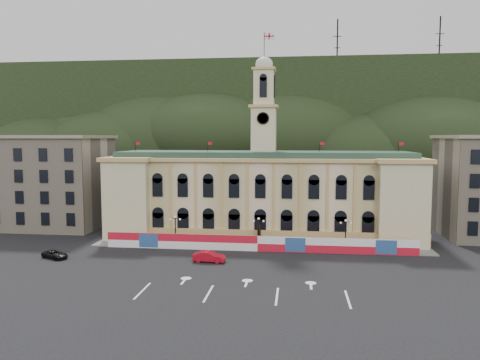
# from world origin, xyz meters

# --- Properties ---
(ground) EXTENTS (260.00, 260.00, 0.00)m
(ground) POSITION_xyz_m (0.00, 0.00, 0.00)
(ground) COLOR black
(ground) RESTS_ON ground
(lane_markings) EXTENTS (26.00, 10.00, 0.02)m
(lane_markings) POSITION_xyz_m (0.00, -5.00, 0.00)
(lane_markings) COLOR white
(lane_markings) RESTS_ON ground
(hill_ridge) EXTENTS (230.00, 80.00, 64.00)m
(hill_ridge) POSITION_xyz_m (0.03, 121.99, 19.48)
(hill_ridge) COLOR black
(hill_ridge) RESTS_ON ground
(city_hall) EXTENTS (56.20, 17.60, 37.10)m
(city_hall) POSITION_xyz_m (0.00, 27.63, 7.85)
(city_hall) COLOR beige
(city_hall) RESTS_ON ground
(side_building_left) EXTENTS (21.00, 17.00, 18.60)m
(side_building_left) POSITION_xyz_m (-43.00, 30.93, 9.33)
(side_building_left) COLOR #BFAD93
(side_building_left) RESTS_ON ground
(hoarding_fence) EXTENTS (50.00, 0.44, 2.50)m
(hoarding_fence) POSITION_xyz_m (0.06, 15.07, 1.25)
(hoarding_fence) COLOR red
(hoarding_fence) RESTS_ON ground
(pavement) EXTENTS (56.00, 5.50, 0.16)m
(pavement) POSITION_xyz_m (0.00, 17.75, 0.08)
(pavement) COLOR slate
(pavement) RESTS_ON ground
(statue) EXTENTS (1.40, 1.40, 3.72)m
(statue) POSITION_xyz_m (0.00, 18.00, 1.19)
(statue) COLOR #595651
(statue) RESTS_ON ground
(lamp_left) EXTENTS (1.96, 0.44, 5.15)m
(lamp_left) POSITION_xyz_m (-14.00, 17.00, 3.07)
(lamp_left) COLOR black
(lamp_left) RESTS_ON ground
(lamp_center) EXTENTS (1.96, 0.44, 5.15)m
(lamp_center) POSITION_xyz_m (0.00, 17.00, 3.07)
(lamp_center) COLOR black
(lamp_center) RESTS_ON ground
(lamp_right) EXTENTS (1.96, 0.44, 5.15)m
(lamp_right) POSITION_xyz_m (14.00, 17.00, 3.07)
(lamp_right) COLOR black
(lamp_right) RESTS_ON ground
(red_sedan) EXTENTS (2.15, 4.95, 1.58)m
(red_sedan) POSITION_xyz_m (-6.51, 7.70, 0.79)
(red_sedan) COLOR #AD0C1A
(red_sedan) RESTS_ON ground
(black_suv) EXTENTS (5.34, 5.91, 1.22)m
(black_suv) POSITION_xyz_m (-30.00, 6.93, 0.61)
(black_suv) COLOR black
(black_suv) RESTS_ON ground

